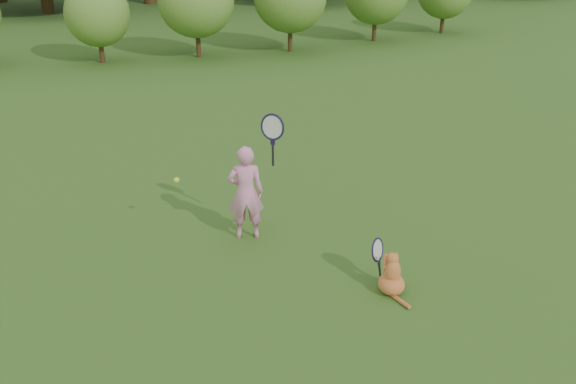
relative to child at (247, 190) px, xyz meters
name	(u,v)px	position (x,y,z in m)	size (l,w,h in m)	color
ground	(295,271)	(0.28, -1.07, -0.68)	(100.00, 100.00, 0.00)	#2E5618
shrub_row	(137,10)	(0.28, 11.93, 0.72)	(28.00, 3.00, 2.80)	#4F7725
child	(247,190)	(0.00, 0.00, 0.00)	(0.74, 0.48, 1.95)	pink
cat	(392,271)	(1.16, -1.88, -0.41)	(0.46, 0.74, 0.71)	#B74823
tennis_ball	(177,180)	(-0.85, 0.38, 0.12)	(0.07, 0.07, 0.07)	#AEE71B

